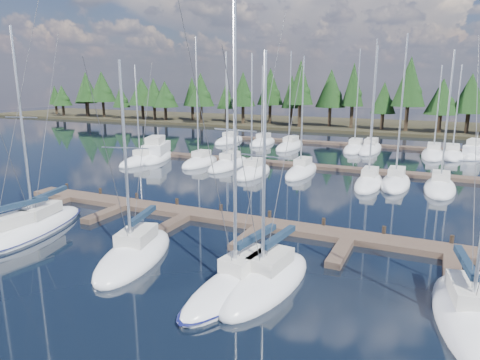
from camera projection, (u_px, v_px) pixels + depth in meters
The scene contains 14 objects.
ground at pixel (311, 189), 41.05m from camera, with size 260.00×260.00×0.00m, color black.
far_shore at pixel (385, 126), 94.00m from camera, with size 220.00×30.00×0.60m, color #2F2A1A.
main_dock at pixel (261, 227), 29.83m from camera, with size 44.00×6.13×0.90m.
back_docks at pixel (350, 155), 58.31m from camera, with size 50.00×21.80×0.40m.
front_sailboat_0 at pixel (3, 239), 27.30m from camera, with size 3.75×9.06×16.00m.
front_sailboat_1 at pixel (39, 226), 29.64m from camera, with size 4.79×9.85×14.28m.
front_sailboat_2 at pixel (135, 254), 24.90m from camera, with size 4.84×8.58×12.02m.
front_sailboat_3 at pixel (267, 282), 21.53m from camera, with size 3.67×8.24×12.27m.
front_sailboat_4 at pixel (241, 282), 21.52m from camera, with size 3.95×9.54×14.48m.
front_sailboat_5 at pixel (467, 317), 18.28m from camera, with size 3.89×8.60×12.96m.
back_sailboat_rows at pixel (343, 160), 54.43m from camera, with size 49.31×32.77×16.70m.
motor_yacht_left at pixel (157, 155), 56.90m from camera, with size 6.53×10.44×4.96m.
motor_yacht_right at pixel (474, 154), 58.22m from camera, with size 4.77×8.57×4.06m.
tree_line at pixel (371, 95), 84.59m from camera, with size 187.18×11.72×14.02m.
Camera 1 is at (10.57, -8.95, 10.17)m, focal length 32.00 mm.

